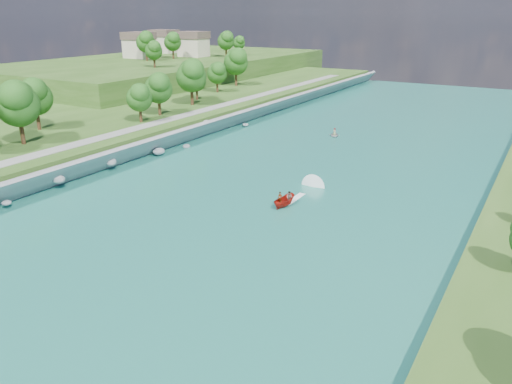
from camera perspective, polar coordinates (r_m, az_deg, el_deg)
The scene contains 11 objects.
ground at distance 57.51m, azimuth -6.90°, elevation -4.57°, with size 260.00×260.00×0.00m, color #2D5119.
river_water at distance 73.14m, azimuth 2.62°, elevation 1.03°, with size 55.00×240.00×0.10m, color #19605C.
berm_west at distance 104.99m, azimuth -22.31°, elevation 6.35°, with size 45.00×240.00×3.50m, color #2D5119.
ridge_west at distance 179.22m, azimuth -9.63°, elevation 13.48°, with size 60.00×120.00×9.00m, color #2D5119.
riprap_bank at distance 86.37m, azimuth -13.11°, elevation 4.69°, with size 3.87×236.00×4.06m.
riverside_path at distance 91.47m, azimuth -15.69°, elevation 6.44°, with size 3.00×200.00×0.10m, color gray.
ridge_houses at distance 186.29m, azimuth -10.28°, elevation 16.40°, with size 29.50×29.50×8.40m.
trees_west at distance 92.67m, azimuth -23.79°, elevation 9.12°, with size 18.47×155.32×12.48m.
trees_ridge at distance 169.60m, azimuth -8.19°, elevation 16.40°, with size 21.50×54.47×10.70m.
motorboat at distance 65.53m, azimuth 3.93°, elevation -0.63°, with size 3.60×18.85×2.00m.
raft at distance 101.99m, azimuth 8.95°, elevation 6.51°, with size 3.20×3.69×1.71m.
Camera 1 is at (32.51, -41.11, 23.67)m, focal length 35.00 mm.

